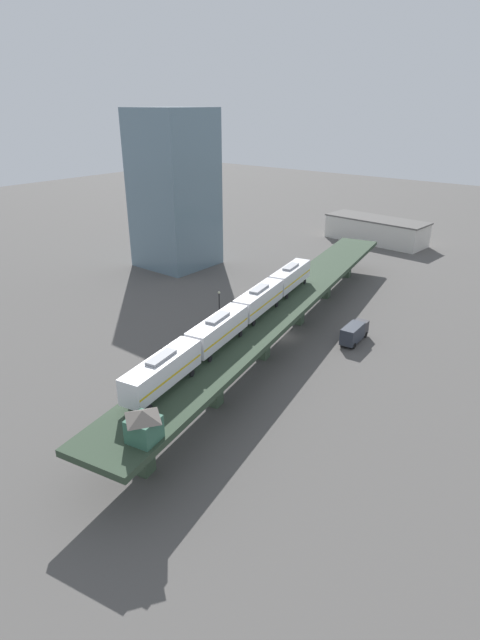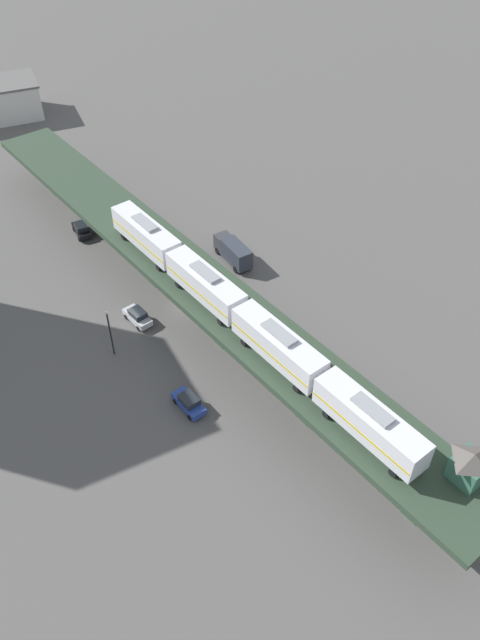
{
  "view_description": "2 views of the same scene",
  "coord_description": "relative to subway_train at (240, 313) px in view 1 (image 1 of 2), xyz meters",
  "views": [
    {
      "loc": [
        42.4,
        -64.95,
        36.81
      ],
      "look_at": [
        1.21,
        -13.53,
        8.09
      ],
      "focal_mm": 28.0,
      "sensor_mm": 36.0,
      "label": 1
    },
    {
      "loc": [
        -21.97,
        -57.94,
        54.24
      ],
      "look_at": [
        1.21,
        -13.53,
        8.09
      ],
      "focal_mm": 35.0,
      "sensor_mm": 36.0,
      "label": 2
    }
  ],
  "objects": [
    {
      "name": "ground_plane",
      "position": [
        -1.21,
        13.53,
        -9.13
      ],
      "size": [
        400.0,
        400.0,
        0.0
      ],
      "primitive_type": "plane",
      "color": "#514F4C"
    },
    {
      "name": "elevated_viaduct",
      "position": [
        -1.18,
        13.38,
        -3.45
      ],
      "size": [
        25.85,
        91.91,
        6.59
      ],
      "color": "#2C3D2C",
      "rests_on": "ground"
    },
    {
      "name": "subway_train",
      "position": [
        0.0,
        0.0,
        0.0
      ],
      "size": [
        12.28,
        49.42,
        4.45
      ],
      "color": "silver",
      "rests_on": "elevated_viaduct"
    },
    {
      "name": "signal_hut",
      "position": [
        8.95,
        -26.05,
        -0.74
      ],
      "size": [
        3.78,
        3.78,
        3.4
      ],
      "color": "#33604C",
      "rests_on": "elevated_viaduct"
    },
    {
      "name": "street_car_blue",
      "position": [
        -7.65,
        -2.41,
        -8.19
      ],
      "size": [
        2.55,
        4.65,
        1.89
      ],
      "color": "#233D93",
      "rests_on": "ground"
    },
    {
      "name": "street_car_silver",
      "position": [
        -7.63,
        13.55,
        -8.19
      ],
      "size": [
        2.72,
        4.69,
        1.89
      ],
      "color": "#B7BABF",
      "rests_on": "ground"
    },
    {
      "name": "street_car_black",
      "position": [
        -8.23,
        35.7,
        -8.19
      ],
      "size": [
        1.97,
        4.41,
        1.89
      ],
      "color": "black",
      "rests_on": "ground"
    },
    {
      "name": "delivery_truck",
      "position": [
        8.99,
        19.31,
        -7.37
      ],
      "size": [
        2.82,
        7.34,
        3.2
      ],
      "color": "#333338",
      "rests_on": "ground"
    },
    {
      "name": "street_lamp",
      "position": [
        -12.26,
        9.48,
        -5.03
      ],
      "size": [
        0.44,
        0.44,
        6.94
      ],
      "color": "black",
      "rests_on": "ground"
    },
    {
      "name": "warehouse_building",
      "position": [
        -16.66,
        83.15,
        -5.72
      ],
      "size": [
        29.27,
        12.4,
        6.8
      ],
      "color": "beige",
      "rests_on": "ground"
    },
    {
      "name": "office_tower",
      "position": [
        -45.6,
        32.23,
        8.87
      ],
      "size": [
        16.0,
        16.0,
        36.0
      ],
      "color": "slate",
      "rests_on": "ground"
    }
  ]
}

